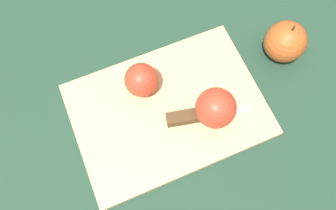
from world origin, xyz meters
name	(u,v)px	position (x,y,z in m)	size (l,w,h in m)	color
ground_plane	(168,112)	(0.00, 0.00, 0.00)	(4.00, 4.00, 0.00)	#1E3828
cutting_board	(168,110)	(0.00, 0.00, 0.01)	(0.40, 0.29, 0.02)	tan
apple_half_left	(142,80)	(-0.03, 0.06, 0.05)	(0.07, 0.07, 0.07)	red
apple_half_right	(216,108)	(0.08, -0.04, 0.06)	(0.08, 0.08, 0.08)	red
knife	(189,117)	(0.03, -0.03, 0.03)	(0.17, 0.04, 0.02)	silver
apple_whole	(285,42)	(0.28, 0.05, 0.04)	(0.09, 0.09, 0.10)	#AD4C1E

